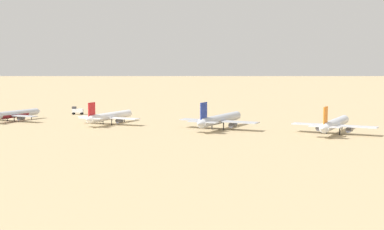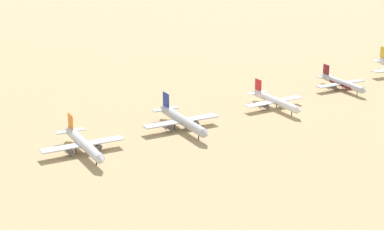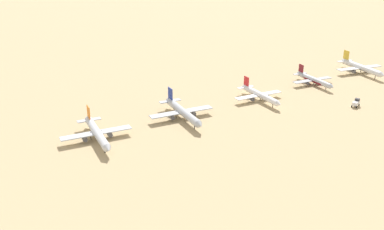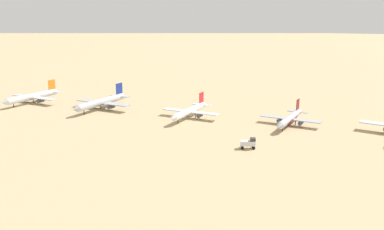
# 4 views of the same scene
# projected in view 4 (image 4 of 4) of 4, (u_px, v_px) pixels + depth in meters

# --- Properties ---
(ground_plane) EXTENTS (1800.00, 1800.00, 0.00)m
(ground_plane) POSITION_uv_depth(u_px,v_px,m) (187.00, 117.00, 189.20)
(ground_plane) COLOR tan
(parked_jet_0) EXTENTS (37.03, 30.13, 10.67)m
(parked_jet_0) POSITION_uv_depth(u_px,v_px,m) (33.00, 97.00, 218.53)
(parked_jet_0) COLOR silver
(parked_jet_0) RESTS_ON ground
(parked_jet_1) EXTENTS (38.66, 31.45, 11.14)m
(parked_jet_1) POSITION_uv_depth(u_px,v_px,m) (102.00, 102.00, 204.28)
(parked_jet_1) COLOR #B2B7C1
(parked_jet_1) RESTS_ON ground
(parked_jet_2) EXTENTS (34.07, 27.66, 9.83)m
(parked_jet_2) POSITION_uv_depth(u_px,v_px,m) (190.00, 111.00, 187.35)
(parked_jet_2) COLOR white
(parked_jet_2) RESTS_ON ground
(parked_jet_3) EXTENTS (32.30, 26.29, 9.31)m
(parked_jet_3) POSITION_uv_depth(u_px,v_px,m) (290.00, 118.00, 174.93)
(parked_jet_3) COLOR #B2B7C1
(parked_jet_3) RESTS_ON ground
(service_truck) EXTENTS (4.31, 5.68, 3.90)m
(service_truck) POSITION_uv_depth(u_px,v_px,m) (249.00, 143.00, 145.25)
(service_truck) COLOR silver
(service_truck) RESTS_ON ground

